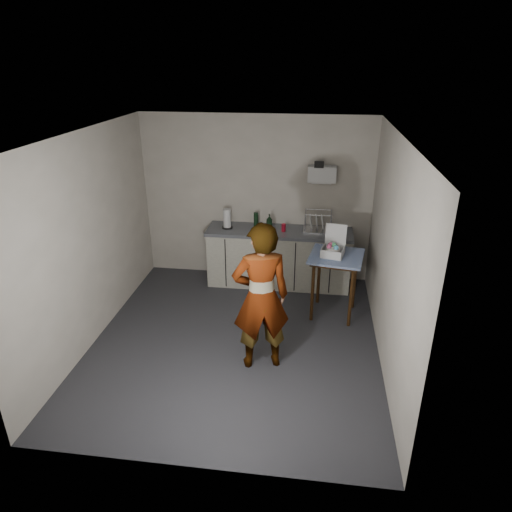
# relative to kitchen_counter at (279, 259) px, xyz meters

# --- Properties ---
(ground) EXTENTS (4.00, 4.00, 0.00)m
(ground) POSITION_rel_kitchen_counter_xyz_m (-0.40, -1.70, -0.43)
(ground) COLOR #2A2A2F
(ground) RESTS_ON ground
(wall_back) EXTENTS (3.60, 0.02, 2.60)m
(wall_back) POSITION_rel_kitchen_counter_xyz_m (-0.40, 0.29, 0.87)
(wall_back) COLOR #B2AA9B
(wall_back) RESTS_ON ground
(wall_right) EXTENTS (0.02, 4.00, 2.60)m
(wall_right) POSITION_rel_kitchen_counter_xyz_m (1.39, -1.70, 0.87)
(wall_right) COLOR #B2AA9B
(wall_right) RESTS_ON ground
(wall_left) EXTENTS (0.02, 4.00, 2.60)m
(wall_left) POSITION_rel_kitchen_counter_xyz_m (-2.19, -1.70, 0.87)
(wall_left) COLOR #B2AA9B
(wall_left) RESTS_ON ground
(ceiling) EXTENTS (3.60, 4.00, 0.01)m
(ceiling) POSITION_rel_kitchen_counter_xyz_m (-0.40, -1.70, 2.17)
(ceiling) COLOR white
(ceiling) RESTS_ON wall_back
(kitchen_counter) EXTENTS (2.24, 0.62, 0.91)m
(kitchen_counter) POSITION_rel_kitchen_counter_xyz_m (0.00, 0.00, 0.00)
(kitchen_counter) COLOR black
(kitchen_counter) RESTS_ON ground
(wall_shelf) EXTENTS (0.42, 0.18, 0.37)m
(wall_shelf) POSITION_rel_kitchen_counter_xyz_m (0.60, 0.22, 1.32)
(wall_shelf) COLOR white
(wall_shelf) RESTS_ON ground
(side_table) EXTENTS (0.80, 0.80, 0.90)m
(side_table) POSITION_rel_kitchen_counter_xyz_m (0.85, -0.85, 0.36)
(side_table) COLOR #39200D
(side_table) RESTS_ON ground
(standing_man) EXTENTS (0.74, 0.59, 1.78)m
(standing_man) POSITION_rel_kitchen_counter_xyz_m (-0.02, -2.12, 0.46)
(standing_man) COLOR #B2A593
(standing_man) RESTS_ON ground
(soap_bottle) EXTENTS (0.12, 0.12, 0.26)m
(soap_bottle) POSITION_rel_kitchen_counter_xyz_m (-0.15, -0.05, 0.62)
(soap_bottle) COLOR black
(soap_bottle) RESTS_ON kitchen_counter
(soda_can) EXTENTS (0.06, 0.06, 0.12)m
(soda_can) POSITION_rel_kitchen_counter_xyz_m (0.07, -0.05, 0.54)
(soda_can) COLOR red
(soda_can) RESTS_ON kitchen_counter
(dark_bottle) EXTENTS (0.07, 0.07, 0.24)m
(dark_bottle) POSITION_rel_kitchen_counter_xyz_m (-0.37, 0.07, 0.60)
(dark_bottle) COLOR black
(dark_bottle) RESTS_ON kitchen_counter
(paper_towel) EXTENTS (0.17, 0.17, 0.30)m
(paper_towel) POSITION_rel_kitchen_counter_xyz_m (-0.81, -0.00, 0.63)
(paper_towel) COLOR black
(paper_towel) RESTS_ON kitchen_counter
(dish_rack) EXTENTS (0.43, 0.32, 0.30)m
(dish_rack) POSITION_rel_kitchen_counter_xyz_m (0.57, 0.06, 0.55)
(dish_rack) COLOR silver
(dish_rack) RESTS_ON kitchen_counter
(bakery_box) EXTENTS (0.34, 0.35, 0.40)m
(bakery_box) POSITION_rel_kitchen_counter_xyz_m (0.79, -0.84, 0.57)
(bakery_box) COLOR white
(bakery_box) RESTS_ON side_table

